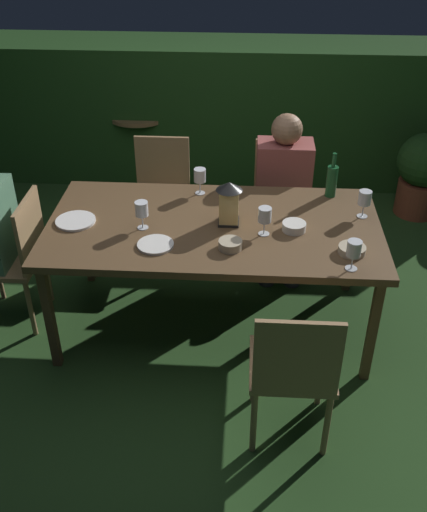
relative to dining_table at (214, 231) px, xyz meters
The scene contains 23 objects.
ground_plane 0.70m from the dining_table, ahead, with size 16.00×16.00×0.00m, color #26471E.
dining_table is the anchor object (origin of this frame).
chair_head_near 1.25m from the dining_table, behind, with size 0.40×0.42×0.87m.
chair_side_right_a 1.02m from the dining_table, 116.14° to the left, with size 0.42×0.40×0.87m.
chair_side_right_b 1.02m from the dining_table, 63.86° to the left, with size 0.42×0.40×0.87m.
person_in_rust 0.83m from the dining_table, 57.91° to the left, with size 0.38×0.47×1.15m.
chair_side_left_b 1.02m from the dining_table, 63.86° to the right, with size 0.42×0.40×0.87m.
lantern_centerpiece 0.22m from the dining_table, 13.25° to the left, with size 0.15×0.15×0.27m.
green_bottle_on_table 0.84m from the dining_table, 29.33° to the left, with size 0.07×0.07×0.29m.
wine_glass_a 0.43m from the dining_table, 105.92° to the left, with size 0.08×0.08×0.17m.
wine_glass_b 0.91m from the dining_table, ahead, with size 0.08×0.08×0.17m.
wine_glass_c 0.87m from the dining_table, 29.17° to the right, with size 0.08×0.08×0.17m.
wine_glass_d 0.35m from the dining_table, 17.86° to the right, with size 0.08×0.08×0.17m.
wine_glass_e 0.45m from the dining_table, behind, with size 0.08×0.08×0.17m.
plate_a 0.40m from the dining_table, 139.91° to the right, with size 0.20×0.20×0.01m, color white.
plate_b 0.82m from the dining_table, behind, with size 0.24×0.24×0.01m, color white.
bowl_olives 0.47m from the dining_table, ahead, with size 0.14×0.14×0.05m.
bowl_bread 0.29m from the dining_table, 67.19° to the right, with size 0.13×0.13×0.05m.
bowl_salad 0.81m from the dining_table, 18.83° to the right, with size 0.15×0.15×0.04m.
side_table 2.29m from the dining_table, 110.82° to the left, with size 0.56×0.56×0.64m.
ice_bucket 2.27m from the dining_table, 110.82° to the left, with size 0.26×0.26×0.34m.
hedge_backdrop 2.27m from the dining_table, 90.00° to the left, with size 4.97×0.68×1.23m, color #1E4219.
potted_plant_by_hedge 2.30m from the dining_table, 44.04° to the left, with size 0.45×0.45×0.71m.
Camera 1 is at (0.19, -3.01, 2.52)m, focal length 41.83 mm.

